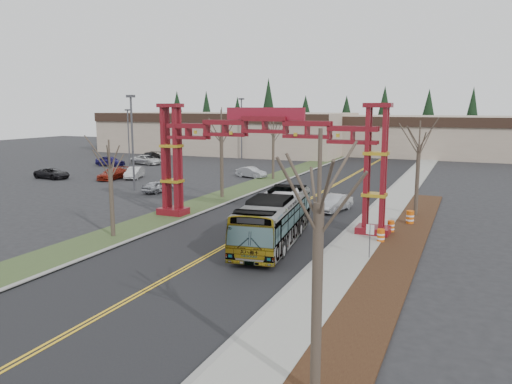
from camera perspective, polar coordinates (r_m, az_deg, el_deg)
The scene contains 35 objects.
ground at distance 22.50m, azimuth -17.33°, elevation -13.35°, with size 200.00×200.00×0.00m, color black.
road at distance 43.66m, azimuth 4.51°, elevation -1.72°, with size 12.00×110.00×0.02m, color black.
lane_line_left at distance 43.69m, azimuth 4.37°, elevation -1.69°, with size 0.12×100.00×0.01m, color gold.
lane_line_right at distance 43.61m, azimuth 4.66°, elevation -1.72°, with size 0.12×100.00×0.01m, color gold.
curb_right at distance 42.10m, azimuth 12.46°, elevation -2.26°, with size 0.30×110.00×0.15m, color gray.
sidewalk_right at distance 41.86m, azimuth 14.41°, elevation -2.41°, with size 2.60×110.00×0.14m, color gray.
landscape_strip at distance 27.15m, azimuth 14.73°, elevation -9.06°, with size 2.60×50.00×0.12m, color black.
grass_median at distance 46.80m, azimuth -4.79°, elevation -0.91°, with size 4.00×110.00×0.08m, color #394B25.
curb_left at distance 45.96m, azimuth -2.75°, elevation -1.04°, with size 0.30×110.00×0.15m, color gray.
gateway_arch at distance 36.34m, azimuth 1.02°, elevation 5.51°, with size 18.20×1.60×8.90m.
retail_building_west at distance 97.94m, azimuth -3.17°, elevation 6.85°, with size 46.00×22.30×7.50m.
retail_building_east at distance 95.66m, azimuth 21.26°, elevation 5.99°, with size 38.00×20.30×7.00m.
conifer_treeline at distance 108.37m, azimuth 16.43°, elevation 8.19°, with size 116.10×5.60×13.00m.
transit_bus at distance 31.75m, azimuth 2.14°, elevation -3.12°, with size 2.68×11.47×3.19m, color #A6A8AE.
silver_sedan at distance 42.18m, azimuth 8.96°, elevation -1.26°, with size 1.48×4.26×1.40m, color #A5A8AD.
parked_car_near_a at distance 51.88m, azimuth -11.13°, elevation 0.63°, with size 1.46×3.63×1.24m, color #ABABB2.
parked_car_near_b at distance 62.64m, azimuth -13.72°, elevation 2.15°, with size 1.47×4.22×1.39m, color silver.
parked_car_near_c at distance 65.58m, azimuth -22.28°, elevation 1.98°, with size 2.14×4.63×1.29m, color black.
parked_car_mid_a at distance 62.51m, azimuth -16.08°, elevation 2.02°, with size 1.91×4.70×1.37m, color maroon.
parked_car_mid_b at distance 76.70m, azimuth -16.32°, elevation 3.42°, with size 1.78×4.42×1.51m, color navy.
parked_car_far_a at distance 61.56m, azimuth -0.54°, elevation 2.26°, with size 1.40×4.01×1.32m, color #A9ACB1.
parked_car_far_b at distance 77.52m, azimuth -12.39°, elevation 3.61°, with size 2.34×5.08×1.41m, color silver.
parked_car_far_c at distance 80.85m, azimuth -12.19°, elevation 3.90°, with size 2.11×5.20×1.51m, color black.
bare_tree_median_near at distance 34.27m, azimuth -16.35°, elevation 2.52°, with size 2.90×2.90×6.53m.
bare_tree_median_mid at distance 47.46m, azimuth -3.99°, elevation 6.67°, with size 3.36×3.36×8.40m.
bare_tree_median_far at distance 59.71m, azimuth 1.99°, elevation 6.56°, with size 3.17×3.17×7.49m.
bare_tree_right_near at distance 14.07m, azimuth 7.21°, elevation -1.41°, with size 3.15×3.15×8.07m.
bare_tree_right_far at distance 41.27m, azimuth 18.13°, elevation 4.87°, with size 3.12×3.12×7.59m.
light_pole_near at distance 53.19m, azimuth -13.96°, elevation 6.25°, with size 0.85×0.43×9.84m.
light_pole_mid at distance 74.08m, azimuth -14.37°, elevation 6.45°, with size 0.72×0.36×8.31m.
light_pole_far at distance 83.97m, azimuth -1.67°, elevation 7.79°, with size 0.87×0.44×10.06m.
street_sign at distance 29.11m, azimuth 12.89°, elevation -4.78°, with size 0.47×0.14×2.07m.
barrel_south at distance 33.06m, azimuth 14.07°, elevation -4.92°, with size 0.50×0.50×0.92m.
barrel_mid at distance 35.80m, azimuth 15.15°, elevation -3.87°, with size 0.48×0.48×0.90m.
barrel_north at distance 38.69m, azimuth 17.19°, elevation -2.83°, with size 0.57×0.57×1.06m.
Camera 1 is at (13.84, -15.49, 8.65)m, focal length 35.00 mm.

